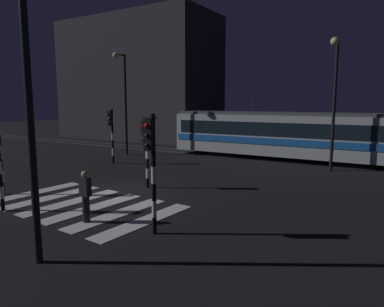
# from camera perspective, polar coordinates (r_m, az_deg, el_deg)

# --- Properties ---
(ground_plane) EXTENTS (120.00, 120.00, 0.00)m
(ground_plane) POSITION_cam_1_polar(r_m,az_deg,el_deg) (15.76, -11.06, -6.18)
(ground_plane) COLOR black
(rail_near) EXTENTS (80.00, 0.12, 0.03)m
(rail_near) POSITION_cam_1_polar(r_m,az_deg,el_deg) (25.46, 6.99, -0.60)
(rail_near) COLOR #59595E
(rail_near) RESTS_ON ground
(rail_far) EXTENTS (80.00, 0.12, 0.03)m
(rail_far) POSITION_cam_1_polar(r_m,az_deg,el_deg) (26.76, 8.26, -0.20)
(rail_far) COLOR #59595E
(rail_far) RESTS_ON ground
(crosswalk_zebra) EXTENTS (7.41, 4.76, 0.02)m
(crosswalk_zebra) POSITION_cam_1_polar(r_m,az_deg,el_deg) (14.24, -17.24, -7.91)
(crosswalk_zebra) COLOR silver
(crosswalk_zebra) RESTS_ON ground
(traffic_light_median_centre) EXTENTS (0.36, 0.42, 3.16)m
(traffic_light_median_centre) POSITION_cam_1_polar(r_m,az_deg,el_deg) (16.01, -7.49, 1.70)
(traffic_light_median_centre) COLOR black
(traffic_light_median_centre) RESTS_ON ground
(traffic_light_corner_near_right) EXTENTS (0.36, 0.42, 3.56)m
(traffic_light_corner_near_right) POSITION_cam_1_polar(r_m,az_deg,el_deg) (10.19, -6.56, -0.44)
(traffic_light_corner_near_right) COLOR black
(traffic_light_corner_near_right) RESTS_ON ground
(traffic_light_corner_far_left) EXTENTS (0.36, 0.42, 3.49)m
(traffic_light_corner_far_left) POSITION_cam_1_polar(r_m,az_deg,el_deg) (22.99, -12.90, 4.06)
(traffic_light_corner_far_left) COLOR black
(traffic_light_corner_far_left) RESTS_ON ground
(street_lamp_trackside_right) EXTENTS (0.44, 1.21, 7.30)m
(street_lamp_trackside_right) POSITION_cam_1_polar(r_m,az_deg,el_deg) (21.27, 22.00, 9.61)
(street_lamp_trackside_right) COLOR black
(street_lamp_trackside_right) RESTS_ON ground
(street_lamp_trackside_left) EXTENTS (0.44, 1.21, 7.42)m
(street_lamp_trackside_left) POSITION_cam_1_polar(r_m,az_deg,el_deg) (26.62, -11.07, 9.77)
(street_lamp_trackside_left) COLOR black
(street_lamp_trackside_left) RESTS_ON ground
(street_lamp_near_kerb) EXTENTS (0.44, 1.21, 7.14)m
(street_lamp_near_kerb) POSITION_cam_1_polar(r_m,az_deg,el_deg) (8.87, -26.45, 11.64)
(street_lamp_near_kerb) COLOR black
(street_lamp_near_kerb) RESTS_ON ground
(tram) EXTENTS (16.37, 2.58, 4.15)m
(tram) POSITION_cam_1_polar(r_m,az_deg,el_deg) (24.74, 15.00, 2.97)
(tram) COLOR #B2BCC1
(tram) RESTS_ON ground
(pedestrian_waiting_at_kerb) EXTENTS (0.36, 0.24, 1.71)m
(pedestrian_waiting_at_kerb) POSITION_cam_1_polar(r_m,az_deg,el_deg) (11.98, -16.82, -6.63)
(pedestrian_waiting_at_kerb) COLOR black
(pedestrian_waiting_at_kerb) RESTS_ON ground
(building_backdrop) EXTENTS (17.30, 8.00, 12.81)m
(building_backdrop) POSITION_cam_1_polar(r_m,az_deg,el_deg) (40.23, -8.62, 11.69)
(building_backdrop) COLOR #2D2D33
(building_backdrop) RESTS_ON ground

